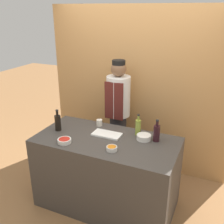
# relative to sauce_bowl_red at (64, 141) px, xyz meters

# --- Properties ---
(ground_plane) EXTENTS (14.00, 14.00, 0.00)m
(ground_plane) POSITION_rel_sauce_bowl_red_xyz_m (0.40, 0.27, -0.95)
(ground_plane) COLOR olive
(cabinet_wall) EXTENTS (2.72, 0.18, 2.40)m
(cabinet_wall) POSITION_rel_sauce_bowl_red_xyz_m (0.40, 1.40, 0.25)
(cabinet_wall) COLOR #B7844C
(cabinet_wall) RESTS_ON ground_plane
(counter) EXTENTS (1.67, 0.83, 0.92)m
(counter) POSITION_rel_sauce_bowl_red_xyz_m (0.40, 0.27, -0.49)
(counter) COLOR #3D3833
(counter) RESTS_ON ground_plane
(sauce_bowl_red) EXTENTS (0.15, 0.15, 0.05)m
(sauce_bowl_red) POSITION_rel_sauce_bowl_red_xyz_m (0.00, 0.00, 0.00)
(sauce_bowl_red) COLOR silver
(sauce_bowl_red) RESTS_ON counter
(sauce_bowl_white) EXTENTS (0.17, 0.17, 0.06)m
(sauce_bowl_white) POSITION_rel_sauce_bowl_red_xyz_m (0.80, 0.44, 0.01)
(sauce_bowl_white) COLOR silver
(sauce_bowl_white) RESTS_ON counter
(sauce_bowl_orange) EXTENTS (0.12, 0.12, 0.05)m
(sauce_bowl_orange) POSITION_rel_sauce_bowl_red_xyz_m (0.56, 0.06, -0.00)
(sauce_bowl_orange) COLOR silver
(sauce_bowl_orange) RESTS_ON counter
(cutting_board) EXTENTS (0.35, 0.18, 0.02)m
(cutting_board) POSITION_rel_sauce_bowl_red_xyz_m (0.36, 0.37, -0.02)
(cutting_board) COLOR white
(cutting_board) RESTS_ON counter
(bottle_oil) EXTENTS (0.07, 0.07, 0.26)m
(bottle_oil) POSITION_rel_sauce_bowl_red_xyz_m (0.69, 0.53, 0.08)
(bottle_oil) COLOR olive
(bottle_oil) RESTS_ON counter
(bottle_wine) EXTENTS (0.08, 0.08, 0.26)m
(bottle_wine) POSITION_rel_sauce_bowl_red_xyz_m (0.94, 0.46, 0.08)
(bottle_wine) COLOR black
(bottle_wine) RESTS_ON counter
(bottle_soy) EXTENTS (0.08, 0.08, 0.27)m
(bottle_soy) POSITION_rel_sauce_bowl_red_xyz_m (-0.25, 0.24, 0.08)
(bottle_soy) COLOR black
(bottle_soy) RESTS_ON counter
(cup_cream) EXTENTS (0.08, 0.08, 0.08)m
(cup_cream) POSITION_rel_sauce_bowl_red_xyz_m (0.15, 0.58, 0.01)
(cup_cream) COLOR silver
(cup_cream) RESTS_ON counter
(chef_center) EXTENTS (0.33, 0.33, 1.70)m
(chef_center) POSITION_rel_sauce_bowl_red_xyz_m (0.22, 1.03, -0.02)
(chef_center) COLOR #28282D
(chef_center) RESTS_ON ground_plane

